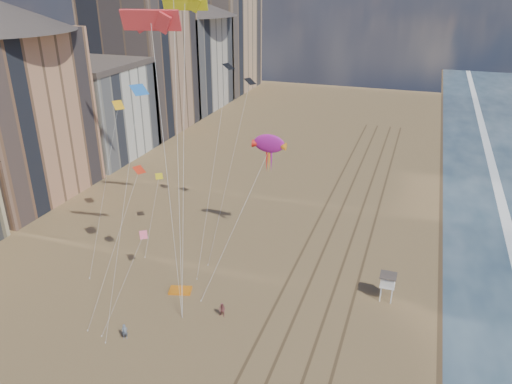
% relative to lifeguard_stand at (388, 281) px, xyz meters
% --- Properties ---
extents(wet_sand, '(260.00, 260.00, 0.00)m').
position_rel_lifeguard_stand_xyz_m(wet_sand, '(9.63, 15.43, -2.30)').
color(wet_sand, '#42301E').
rests_on(wet_sand, ground).
extents(tracks, '(7.68, 120.00, 0.01)m').
position_rel_lifeguard_stand_xyz_m(tracks, '(-6.82, 5.43, -2.30)').
color(tracks, brown).
rests_on(tracks, ground).
extents(buildings, '(34.72, 131.35, 29.00)m').
position_rel_lifeguard_stand_xyz_m(buildings, '(-55.10, 41.02, 11.25)').
color(buildings, '#C6B284').
rests_on(buildings, ground).
extents(lifeguard_stand, '(1.66, 1.66, 2.99)m').
position_rel_lifeguard_stand_xyz_m(lifeguard_stand, '(0.00, 0.00, 0.00)').
color(lifeguard_stand, white).
rests_on(lifeguard_stand, ground).
extents(grounded_kite, '(2.64, 2.05, 0.26)m').
position_rel_lifeguard_stand_xyz_m(grounded_kite, '(-20.81, -5.68, -2.17)').
color(grounded_kite, orange).
rests_on(grounded_kite, ground).
extents(show_kite, '(4.05, 7.06, 18.39)m').
position_rel_lifeguard_stand_xyz_m(show_kite, '(-14.94, 6.59, 11.00)').
color(show_kite, '#A7198E').
rests_on(show_kite, ground).
extents(kite_flyer_a, '(0.67, 0.62, 1.54)m').
position_rel_lifeguard_stand_xyz_m(kite_flyer_a, '(-22.22, -14.04, -1.54)').
color(kite_flyer_a, slate).
rests_on(kite_flyer_a, ground).
extents(kite_flyer_b, '(0.86, 0.74, 1.52)m').
position_rel_lifeguard_stand_xyz_m(kite_flyer_b, '(-14.95, -8.13, -1.55)').
color(kite_flyer_b, '#934B4A').
rests_on(kite_flyer_b, ground).
extents(small_kites, '(14.72, 19.46, 17.66)m').
position_rel_lifeguard_stand_xyz_m(small_kites, '(-24.24, 0.69, 14.22)').
color(small_kites, yellow).
rests_on(small_kites, ground).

